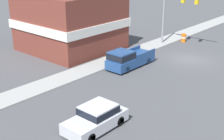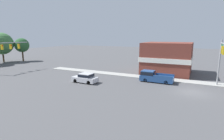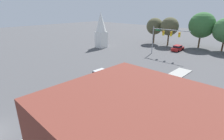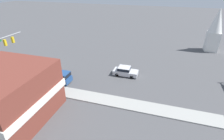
{
  "view_description": "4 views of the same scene",
  "coord_description": "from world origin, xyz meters",
  "views": [
    {
      "loc": [
        -14.09,
        28.23,
        10.35
      ],
      "look_at": [
        -0.53,
        12.75,
        2.59
      ],
      "focal_mm": 50.0,
      "sensor_mm": 36.0,
      "label": 1
    },
    {
      "loc": [
        -25.27,
        -0.26,
        7.46
      ],
      "look_at": [
        -1.48,
        11.5,
        2.38
      ],
      "focal_mm": 28.0,
      "sensor_mm": 36.0,
      "label": 2
    },
    {
      "loc": [
        16.91,
        -1.56,
        10.89
      ],
      "look_at": [
        1.35,
        14.73,
        2.83
      ],
      "focal_mm": 28.0,
      "sensor_mm": 36.0,
      "label": 3
    },
    {
      "loc": [
        24.24,
        21.84,
        14.78
      ],
      "look_at": [
        1.32,
        14.75,
        2.5
      ],
      "focal_mm": 28.0,
      "sensor_mm": 36.0,
      "label": 4
    }
  ],
  "objects": [
    {
      "name": "church_steeple",
      "position": [
        -19.82,
        32.43,
        5.18
      ],
      "size": [
        2.93,
        2.93,
        9.9
      ],
      "color": "white",
      "rests_on": "ground"
    },
    {
      "name": "ground_plane",
      "position": [
        0.0,
        0.0,
        0.0
      ],
      "size": [
        200.0,
        200.0,
        0.0
      ],
      "primitive_type": "plane",
      "color": "#4C4C4F"
    },
    {
      "name": "sidewalk_curb",
      "position": [
        5.7,
        0.0,
        0.07
      ],
      "size": [
        2.4,
        60.0,
        0.14
      ],
      "color": "#9E9E99",
      "rests_on": "ground"
    },
    {
      "name": "pickup_truck_parked",
      "position": [
        3.32,
        6.1,
        0.9
      ],
      "size": [
        1.96,
        5.38,
        1.83
      ],
      "color": "black",
      "rests_on": "ground"
    },
    {
      "name": "near_signal_assembly",
      "position": [
        3.58,
        -3.25,
        5.03
      ],
      "size": [
        6.22,
        0.49,
        7.04
      ],
      "color": "gray",
      "rests_on": "ground"
    },
    {
      "name": "corner_brick_building",
      "position": [
        12.1,
        5.39,
        3.13
      ],
      "size": [
        9.7,
        9.5,
        6.28
      ],
      "color": "brown",
      "rests_on": "ground"
    },
    {
      "name": "car_lead",
      "position": [
        -2.15,
        16.06,
        0.81
      ],
      "size": [
        1.92,
        4.21,
        1.56
      ],
      "color": "black",
      "rests_on": "ground"
    }
  ]
}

